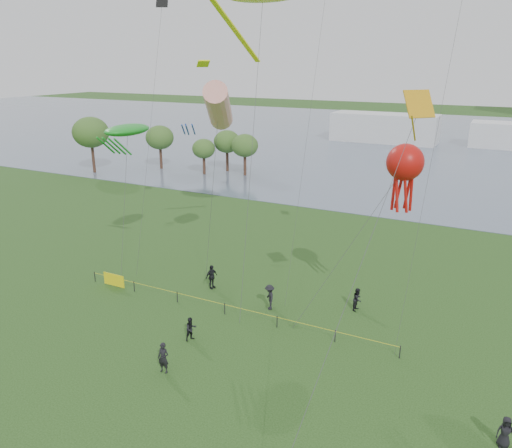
% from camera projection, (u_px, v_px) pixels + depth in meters
% --- Properties ---
extents(lake, '(400.00, 120.00, 0.08)m').
position_uv_depth(lake, '(445.00, 142.00, 107.13)').
color(lake, slate).
rests_on(lake, ground_plane).
extents(pavilion_left, '(22.00, 8.00, 6.00)m').
position_uv_depth(pavilion_left, '(384.00, 128.00, 107.09)').
color(pavilion_left, silver).
rests_on(pavilion_left, ground_plane).
extents(trees, '(26.92, 15.14, 8.64)m').
position_uv_depth(trees, '(161.00, 139.00, 77.09)').
color(trees, '#3D251B').
rests_on(trees, ground_plane).
extents(fence, '(24.07, 0.07, 1.05)m').
position_uv_depth(fence, '(154.00, 290.00, 37.23)').
color(fence, black).
rests_on(fence, ground_plane).
extents(spectator_a, '(0.86, 0.94, 1.55)m').
position_uv_depth(spectator_a, '(191.00, 329.00, 31.36)').
color(spectator_a, black).
rests_on(spectator_a, ground_plane).
extents(spectator_b, '(1.26, 1.38, 1.86)m').
position_uv_depth(spectator_b, '(270.00, 297.00, 35.22)').
color(spectator_b, black).
rests_on(spectator_b, ground_plane).
extents(spectator_c, '(0.78, 1.21, 1.91)m').
position_uv_depth(spectator_c, '(212.00, 277.00, 38.46)').
color(spectator_c, black).
rests_on(spectator_c, ground_plane).
extents(spectator_d, '(0.86, 0.66, 1.57)m').
position_uv_depth(spectator_d, '(505.00, 432.00, 22.64)').
color(spectator_d, black).
rests_on(spectator_d, ground_plane).
extents(spectator_f, '(0.71, 0.49, 1.84)m').
position_uv_depth(spectator_f, '(163.00, 358.00, 28.06)').
color(spectator_f, black).
rests_on(spectator_f, ground_plane).
extents(spectator_g, '(0.71, 0.87, 1.66)m').
position_uv_depth(spectator_g, '(358.00, 299.00, 35.14)').
color(spectator_g, black).
rests_on(spectator_g, ground_plane).
extents(kite_windsock, '(4.22, 5.05, 15.61)m').
position_uv_depth(kite_windsock, '(218.00, 106.00, 35.54)').
color(kite_windsock, '#3F3F42').
extents(kite_creature, '(2.43, 4.97, 12.22)m').
position_uv_depth(kite_creature, '(127.00, 130.00, 38.03)').
color(kite_creature, '#3F3F42').
extents(kite_octopus, '(6.95, 3.20, 12.34)m').
position_uv_depth(kite_octopus, '(405.00, 164.00, 28.79)').
color(kite_octopus, '#3F3F42').
extents(kite_delta, '(3.03, 12.99, 15.58)m').
position_uv_depth(kite_delta, '(412.00, 123.00, 22.45)').
color(kite_delta, '#3F3F42').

